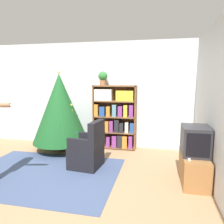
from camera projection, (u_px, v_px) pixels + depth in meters
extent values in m
plane|color=#9E7A56|center=(70.00, 180.00, 3.68)|extent=(14.00, 14.00, 0.00)
cube|color=silver|center=(102.00, 95.00, 5.53)|extent=(8.00, 0.10, 2.60)
cube|color=silver|center=(223.00, 108.00, 3.01)|extent=(0.10, 8.00, 2.60)
cube|color=#3D4C70|center=(43.00, 173.00, 3.95)|extent=(2.69, 2.01, 0.01)
cube|color=brown|center=(95.00, 117.00, 5.42)|extent=(0.03, 0.29, 1.55)
cube|color=brown|center=(135.00, 118.00, 5.21)|extent=(0.03, 0.29, 1.55)
cube|color=brown|center=(115.00, 86.00, 5.20)|extent=(1.04, 0.29, 0.03)
cube|color=brown|center=(116.00, 116.00, 5.45)|extent=(1.04, 0.01, 1.55)
cube|color=brown|center=(115.00, 147.00, 5.43)|extent=(1.01, 0.29, 0.03)
cube|color=beige|center=(98.00, 140.00, 5.48)|extent=(0.09, 0.28, 0.29)
cube|color=beige|center=(103.00, 141.00, 5.45)|extent=(0.09, 0.26, 0.23)
cube|color=#843889|center=(109.00, 141.00, 5.41)|extent=(0.09, 0.25, 0.24)
cube|color=#843889|center=(115.00, 141.00, 5.38)|extent=(0.11, 0.24, 0.28)
cube|color=#232328|center=(120.00, 141.00, 5.34)|extent=(0.13, 0.23, 0.30)
cube|color=orange|center=(125.00, 142.00, 5.31)|extent=(0.11, 0.23, 0.29)
cube|color=#843889|center=(131.00, 142.00, 5.28)|extent=(0.09, 0.23, 0.30)
cube|color=brown|center=(115.00, 132.00, 5.37)|extent=(1.01, 0.29, 0.03)
cube|color=orange|center=(97.00, 126.00, 5.41)|extent=(0.09, 0.24, 0.24)
cube|color=#232328|center=(102.00, 126.00, 5.38)|extent=(0.11, 0.22, 0.23)
cube|color=orange|center=(107.00, 126.00, 5.35)|extent=(0.10, 0.21, 0.25)
cube|color=#843889|center=(112.00, 126.00, 5.33)|extent=(0.09, 0.22, 0.27)
cube|color=#232328|center=(117.00, 126.00, 5.30)|extent=(0.11, 0.24, 0.31)
cube|color=#232328|center=(122.00, 127.00, 5.29)|extent=(0.09, 0.26, 0.23)
cube|color=beige|center=(127.00, 127.00, 5.25)|extent=(0.08, 0.23, 0.25)
cube|color=#284C93|center=(132.00, 128.00, 5.23)|extent=(0.10, 0.24, 0.24)
cube|color=brown|center=(115.00, 117.00, 5.31)|extent=(1.01, 0.29, 0.03)
cube|color=orange|center=(97.00, 110.00, 5.34)|extent=(0.09, 0.21, 0.29)
cube|color=#284C93|center=(103.00, 111.00, 5.34)|extent=(0.12, 0.27, 0.23)
cube|color=orange|center=(109.00, 111.00, 5.30)|extent=(0.09, 0.25, 0.24)
cube|color=#5B899E|center=(115.00, 110.00, 5.25)|extent=(0.10, 0.22, 0.29)
cube|color=#843889|center=(121.00, 111.00, 5.24)|extent=(0.10, 0.26, 0.25)
cube|color=gold|center=(126.00, 111.00, 5.19)|extent=(0.09, 0.21, 0.28)
cube|color=#843889|center=(132.00, 111.00, 5.18)|extent=(0.10, 0.24, 0.29)
cube|color=brown|center=(115.00, 101.00, 5.26)|extent=(1.01, 0.29, 0.03)
cube|color=beige|center=(104.00, 95.00, 5.27)|extent=(0.43, 0.26, 0.27)
cube|color=gold|center=(125.00, 96.00, 5.18)|extent=(0.41, 0.28, 0.24)
cube|color=#996638|center=(194.00, 168.00, 3.62)|extent=(0.40, 0.91, 0.47)
cube|color=#28282D|center=(195.00, 140.00, 3.55)|extent=(0.42, 0.55, 0.47)
cube|color=black|center=(198.00, 145.00, 3.28)|extent=(0.35, 0.01, 0.37)
cube|color=white|center=(189.00, 159.00, 3.35)|extent=(0.04, 0.12, 0.02)
cylinder|color=#4C3323|center=(61.00, 148.00, 5.24)|extent=(0.36, 0.36, 0.10)
cylinder|color=brown|center=(61.00, 144.00, 5.23)|extent=(0.08, 0.08, 0.12)
cone|color=#195123|center=(60.00, 108.00, 5.10)|extent=(1.30, 1.30, 1.60)
sphere|color=#335BB2|center=(76.00, 133.00, 4.88)|extent=(0.06, 0.06, 0.06)
sphere|color=gold|center=(72.00, 110.00, 4.99)|extent=(0.04, 0.04, 0.04)
sphere|color=#335BB2|center=(77.00, 116.00, 5.28)|extent=(0.07, 0.07, 0.07)
sphere|color=red|center=(61.00, 85.00, 5.11)|extent=(0.05, 0.05, 0.05)
sphere|color=silver|center=(42.00, 125.00, 5.24)|extent=(0.06, 0.06, 0.06)
sphere|color=#335BB2|center=(60.00, 84.00, 5.11)|extent=(0.07, 0.07, 0.07)
sphere|color=silver|center=(70.00, 109.00, 5.39)|extent=(0.06, 0.06, 0.06)
sphere|color=silver|center=(67.00, 93.00, 5.06)|extent=(0.05, 0.05, 0.05)
sphere|color=#335BB2|center=(58.00, 97.00, 5.25)|extent=(0.06, 0.06, 0.06)
sphere|color=gold|center=(71.00, 105.00, 5.02)|extent=(0.07, 0.07, 0.07)
sphere|color=#E5CC4C|center=(59.00, 72.00, 4.98)|extent=(0.07, 0.07, 0.07)
cube|color=black|center=(86.00, 156.00, 4.23)|extent=(0.62, 0.62, 0.42)
cube|color=black|center=(97.00, 134.00, 4.09)|extent=(0.18, 0.57, 0.50)
cube|color=black|center=(91.00, 138.00, 4.41)|extent=(0.51, 0.13, 0.20)
cube|color=black|center=(80.00, 144.00, 3.96)|extent=(0.51, 0.13, 0.20)
cube|color=white|center=(10.00, 105.00, 3.24)|extent=(0.12, 0.06, 0.03)
cylinder|color=#935B38|center=(103.00, 83.00, 5.25)|extent=(0.14, 0.14, 0.12)
sphere|color=#2D7033|center=(103.00, 76.00, 5.23)|extent=(0.22, 0.22, 0.22)
cube|color=beige|center=(74.00, 157.00, 4.76)|extent=(0.21, 0.19, 0.02)
cube|color=#843889|center=(73.00, 156.00, 4.76)|extent=(0.20, 0.13, 0.02)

